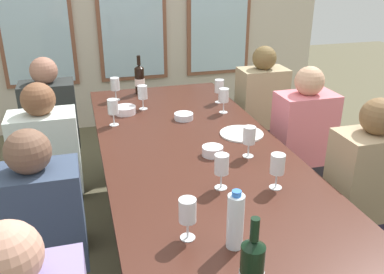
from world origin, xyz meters
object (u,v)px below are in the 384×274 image
(wine_bottle_1, at_px, (140,79))
(water_bottle, at_px, (235,221))
(wine_glass_0, at_px, (143,93))
(seated_person_3, at_px, (302,150))
(seated_person_2, at_px, (50,177))
(wine_glass_8, at_px, (188,212))
(wine_glass_5, at_px, (113,108))
(wine_glass_7, at_px, (249,136))
(tasting_bowl_1, at_px, (213,151))
(dining_table, at_px, (199,165))
(wine_glass_3, at_px, (224,96))
(wine_glass_2, at_px, (115,85))
(seated_person_1, at_px, (260,117))
(seated_person_0, at_px, (53,135))
(wine_glass_1, at_px, (221,165))
(wine_glass_4, at_px, (219,87))
(seated_person_7, at_px, (363,201))
(white_plate_0, at_px, (242,134))
(wine_glass_6, at_px, (277,166))
(wine_bottle_0, at_px, (252,273))
(tasting_bowl_2, at_px, (125,110))
(tasting_bowl_0, at_px, (184,116))

(wine_bottle_1, bearing_deg, water_bottle, -88.90)
(wine_glass_0, bearing_deg, seated_person_3, -27.99)
(seated_person_2, bearing_deg, wine_glass_8, -61.82)
(seated_person_2, xyz_separation_m, seated_person_3, (1.65, -0.07, 0.00))
(wine_glass_5, xyz_separation_m, wine_glass_7, (0.66, -0.66, 0.00))
(wine_bottle_1, bearing_deg, tasting_bowl_1, -80.64)
(wine_bottle_1, relative_size, water_bottle, 1.26)
(dining_table, bearing_deg, wine_glass_3, 59.36)
(wine_glass_2, height_order, seated_person_1, seated_person_1)
(wine_glass_5, xyz_separation_m, seated_person_0, (-0.42, 0.46, -0.33))
(wine_bottle_1, relative_size, wine_glass_5, 1.74)
(wine_glass_1, relative_size, wine_glass_8, 1.00)
(wine_glass_4, height_order, seated_person_7, seated_person_7)
(white_plate_0, height_order, wine_glass_4, wine_glass_4)
(wine_glass_0, xyz_separation_m, wine_glass_6, (0.42, -1.27, 0.00))
(wine_glass_6, bearing_deg, tasting_bowl_1, 113.19)
(seated_person_1, height_order, seated_person_3, same)
(wine_glass_6, height_order, wine_glass_7, same)
(wine_glass_7, bearing_deg, seated_person_2, 156.79)
(wine_glass_4, bearing_deg, wine_glass_2, 160.54)
(water_bottle, height_order, seated_person_0, seated_person_0)
(wine_bottle_0, height_order, wine_glass_2, wine_bottle_0)
(dining_table, xyz_separation_m, seated_person_3, (0.82, 0.30, -0.15))
(tasting_bowl_2, relative_size, wine_glass_3, 0.86)
(wine_glass_2, relative_size, seated_person_3, 0.16)
(seated_person_0, relative_size, seated_person_3, 1.00)
(dining_table, relative_size, water_bottle, 11.23)
(tasting_bowl_2, bearing_deg, wine_glass_3, -13.92)
(wine_glass_0, height_order, wine_glass_7, same)
(seated_person_0, bearing_deg, seated_person_1, -1.63)
(wine_bottle_0, height_order, tasting_bowl_2, wine_bottle_0)
(dining_table, height_order, wine_bottle_1, wine_bottle_1)
(dining_table, distance_m, wine_glass_4, 0.94)
(wine_glass_7, bearing_deg, wine_glass_4, 81.02)
(wine_glass_3, bearing_deg, tasting_bowl_1, -114.45)
(wine_bottle_1, relative_size, wine_glass_3, 1.74)
(seated_person_0, bearing_deg, wine_glass_0, -17.18)
(tasting_bowl_2, xyz_separation_m, seated_person_3, (1.13, -0.47, -0.24))
(water_bottle, relative_size, wine_glass_3, 1.38)
(dining_table, xyz_separation_m, seated_person_1, (0.82, 0.98, -0.15))
(white_plate_0, xyz_separation_m, seated_person_1, (0.49, 0.78, -0.22))
(dining_table, xyz_separation_m, seated_person_2, (-0.82, 0.37, -0.15))
(seated_person_0, bearing_deg, white_plate_0, -35.43)
(wine_glass_1, bearing_deg, white_plate_0, 59.74)
(wine_bottle_0, xyz_separation_m, wine_glass_4, (0.55, 1.90, -0.00))
(water_bottle, bearing_deg, wine_bottle_1, 91.10)
(wine_glass_0, distance_m, wine_glass_6, 1.34)
(tasting_bowl_0, distance_m, wine_glass_2, 0.67)
(wine_bottle_0, distance_m, wine_glass_5, 1.66)
(wine_glass_0, bearing_deg, wine_bottle_1, 84.20)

